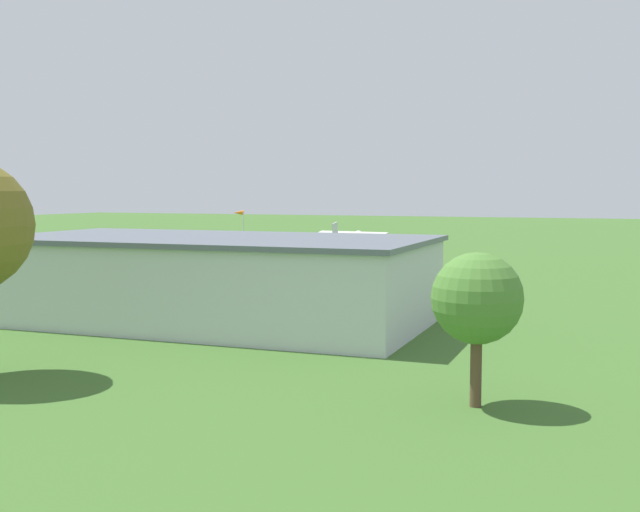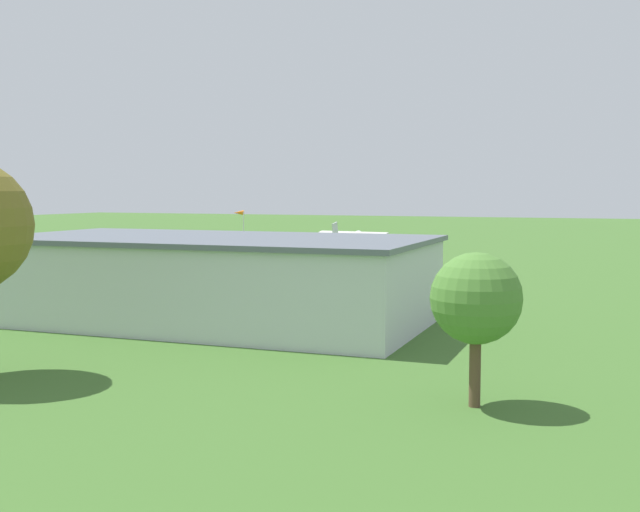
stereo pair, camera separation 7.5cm
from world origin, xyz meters
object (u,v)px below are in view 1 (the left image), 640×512
Objects in this scene: car_grey at (445,294)px; car_blue at (66,278)px; person_near_hangar_door at (209,281)px; person_beside_truck at (454,300)px; biplane at (347,241)px; tree_behind_hangar_left at (477,299)px; hangar at (212,279)px; car_green at (136,280)px; car_yellow at (10,276)px; windsock at (239,217)px; person_watching_takeoff at (201,279)px; person_at_fence_line at (382,285)px; person_walking_on_apron at (171,278)px.

car_grey is 36.98m from car_blue.
car_blue reaches higher than person_near_hangar_door.
car_grey is 2.84× the size of person_beside_truck.
tree_behind_hangar_left reaches higher than biplane.
hangar is at bearing 120.95° from person_near_hangar_door.
car_yellow is at bearing 6.87° from car_green.
car_yellow is 0.66× the size of windsock.
tree_behind_hangar_left is at bearing 135.60° from person_watching_takeoff.
tree_behind_hangar_left is (-15.03, 34.31, 3.87)m from person_at_fence_line.
person_beside_truck is 42.12m from windsock.
person_at_fence_line is at bearing -168.52° from person_near_hangar_door.
car_grey is at bearing 176.95° from person_near_hangar_door.
person_walking_on_apron is 0.25× the size of tree_behind_hangar_left.
person_at_fence_line is 20.75m from person_walking_on_apron.
biplane is 5.55× the size of person_at_fence_line.
person_watching_takeoff reaches higher than car_blue.
car_grey is (-13.32, -14.80, -2.20)m from hangar.
car_green is at bearing 48.56° from person_walking_on_apron.
person_beside_truck is at bearing 141.47° from windsock.
car_yellow reaches higher than person_at_fence_line.
windsock is (15.33, -2.84, 2.42)m from biplane.
tree_behind_hangar_left is at bearing 105.39° from car_grey.
windsock is (7.04, -21.19, 5.22)m from person_watching_takeoff.
windsock reaches higher than hangar.
person_at_fence_line reaches higher than person_near_hangar_door.
car_grey is 2.96× the size of person_near_hangar_door.
car_green is 2.59× the size of person_walking_on_apron.
biplane reaches higher than person_walking_on_apron.
windsock is (3.92, -21.46, 5.23)m from person_walking_on_apron.
tree_behind_hangar_left reaches higher than car_grey.
person_watching_takeoff is 3.13m from person_walking_on_apron.
car_grey is at bearing 143.49° from windsock.
person_beside_truck reaches higher than person_near_hangar_door.
car_yellow is 2.78× the size of person_beside_truck.
person_beside_truck is 1.04× the size of person_near_hangar_door.
person_at_fence_line is at bearing -33.38° from car_grey.
person_at_fence_line is at bearing 142.66° from windsock.
car_green is (13.68, 21.19, -2.82)m from biplane.
car_green is (29.65, 0.87, -0.02)m from car_grey.
person_beside_truck is (-1.39, 2.86, -0.03)m from car_grey.
person_near_hangar_door is (-4.45, 0.48, -0.06)m from person_walking_on_apron.
windsock is at bearing -69.12° from person_near_hangar_door.
person_watching_takeoff is at bearing 65.70° from biplane.
hangar is at bearing 48.01° from car_grey.
person_at_fence_line is (-30.10, -6.60, -0.04)m from car_blue.
windsock is at bearing -37.34° from person_at_fence_line.
person_beside_truck is (-17.37, 23.19, -2.83)m from biplane.
car_green is 6.10m from person_watching_takeoff.
tree_behind_hangar_left reaches higher than car_blue.
person_watching_takeoff is 1.01× the size of person_walking_on_apron.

